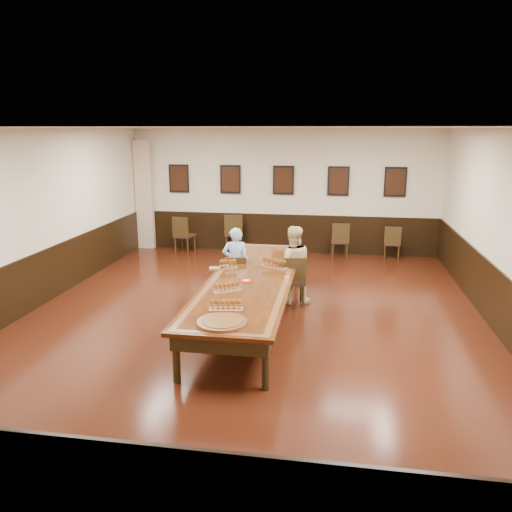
% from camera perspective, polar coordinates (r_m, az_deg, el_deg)
% --- Properties ---
extents(floor, '(8.00, 10.00, 0.02)m').
position_cam_1_polar(floor, '(8.67, -0.53, -7.30)').
color(floor, black).
rests_on(floor, ground).
extents(ceiling, '(8.00, 10.00, 0.02)m').
position_cam_1_polar(ceiling, '(8.05, -0.59, 14.52)').
color(ceiling, white).
rests_on(ceiling, floor).
extents(wall_back, '(8.00, 0.02, 3.20)m').
position_cam_1_polar(wall_back, '(13.12, 3.17, 7.38)').
color(wall_back, beige).
rests_on(wall_back, floor).
extents(wall_front, '(8.00, 0.02, 3.20)m').
position_cam_1_polar(wall_front, '(3.60, -14.47, -12.31)').
color(wall_front, beige).
rests_on(wall_front, floor).
extents(wall_left, '(0.02, 10.00, 3.20)m').
position_cam_1_polar(wall_left, '(9.72, -24.61, 3.64)').
color(wall_left, beige).
rests_on(wall_left, floor).
extents(wall_right, '(0.02, 10.00, 3.20)m').
position_cam_1_polar(wall_right, '(8.52, 27.11, 2.02)').
color(wall_right, beige).
rests_on(wall_right, floor).
extents(chair_man, '(0.48, 0.51, 0.87)m').
position_cam_1_polar(chair_man, '(9.55, -2.33, -2.43)').
color(chair_man, '#311916').
rests_on(chair_man, floor).
extents(chair_woman, '(0.52, 0.55, 0.94)m').
position_cam_1_polar(chair_woman, '(9.27, 4.21, -2.74)').
color(chair_woman, '#311916').
rests_on(chair_woman, floor).
extents(spare_chair_a, '(0.55, 0.58, 0.97)m').
position_cam_1_polar(spare_chair_a, '(13.27, -8.17, 2.47)').
color(spare_chair_a, '#311916').
rests_on(spare_chair_a, floor).
extents(spare_chair_b, '(0.55, 0.59, 1.01)m').
position_cam_1_polar(spare_chair_b, '(13.30, -2.55, 2.70)').
color(spare_chair_b, '#311916').
rests_on(spare_chair_b, floor).
extents(spare_chair_c, '(0.48, 0.51, 0.91)m').
position_cam_1_polar(spare_chair_c, '(12.77, 9.52, 1.81)').
color(spare_chair_c, '#311916').
rests_on(spare_chair_c, floor).
extents(spare_chair_d, '(0.45, 0.48, 0.86)m').
position_cam_1_polar(spare_chair_d, '(12.94, 15.32, 1.52)').
color(spare_chair_d, '#311916').
rests_on(spare_chair_d, floor).
extents(person_man, '(0.56, 0.42, 1.38)m').
position_cam_1_polar(person_man, '(9.56, -2.35, -0.79)').
color(person_man, '#549CD2').
rests_on(person_man, floor).
extents(person_woman, '(0.82, 0.69, 1.47)m').
position_cam_1_polar(person_woman, '(9.29, 4.19, -1.00)').
color(person_woman, beige).
rests_on(person_woman, floor).
extents(pink_phone, '(0.12, 0.15, 0.01)m').
position_cam_1_polar(pink_phone, '(8.42, 3.59, -2.45)').
color(pink_phone, '#D74787').
rests_on(pink_phone, conference_table).
extents(curtain, '(0.45, 0.18, 2.90)m').
position_cam_1_polar(curtain, '(13.85, -12.65, 6.80)').
color(curtain, tan).
rests_on(curtain, floor).
extents(wainscoting, '(8.00, 10.00, 1.00)m').
position_cam_1_polar(wainscoting, '(8.49, -0.54, -4.10)').
color(wainscoting, black).
rests_on(wainscoting, floor).
extents(conference_table, '(1.40, 5.00, 0.76)m').
position_cam_1_polar(conference_table, '(8.46, -0.54, -3.38)').
color(conference_table, '#321708').
rests_on(conference_table, floor).
extents(posters, '(6.14, 0.04, 0.74)m').
position_cam_1_polar(posters, '(13.01, 3.15, 8.66)').
color(posters, black).
rests_on(posters, wall_back).
extents(flight_a, '(0.52, 0.26, 0.19)m').
position_cam_1_polar(flight_a, '(8.91, -3.54, -0.98)').
color(flight_a, '#8D5E3B').
rests_on(flight_a, conference_table).
extents(flight_b, '(0.52, 0.35, 0.19)m').
position_cam_1_polar(flight_b, '(8.96, 2.08, -0.86)').
color(flight_b, '#8D5E3B').
rests_on(flight_b, conference_table).
extents(flight_c, '(0.43, 0.35, 0.16)m').
position_cam_1_polar(flight_c, '(7.67, -3.30, -3.60)').
color(flight_c, '#8D5E3B').
rests_on(flight_c, conference_table).
extents(flight_d, '(0.48, 0.21, 0.17)m').
position_cam_1_polar(flight_d, '(6.90, -3.47, -5.65)').
color(flight_d, '#8D5E3B').
rests_on(flight_d, conference_table).
extents(red_plate_grp, '(0.21, 0.21, 0.03)m').
position_cam_1_polar(red_plate_grp, '(8.19, -1.13, -2.88)').
color(red_plate_grp, red).
rests_on(red_plate_grp, conference_table).
extents(carved_platter, '(0.71, 0.71, 0.05)m').
position_cam_1_polar(carved_platter, '(6.47, -3.90, -7.57)').
color(carved_platter, '#562711').
rests_on(carved_platter, conference_table).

